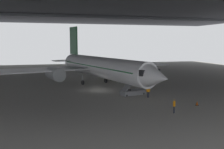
# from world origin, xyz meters

# --- Properties ---
(ground_plane) EXTENTS (110.00, 110.00, 0.00)m
(ground_plane) POSITION_xyz_m (0.00, 0.00, 0.00)
(ground_plane) COLOR gray
(hangar_structure) EXTENTS (121.00, 99.00, 16.67)m
(hangar_structure) POSITION_xyz_m (-0.10, 13.78, 16.04)
(hangar_structure) COLOR #4C4F54
(hangar_structure) RESTS_ON ground_plane
(airplane_main) EXTENTS (35.19, 35.74, 11.35)m
(airplane_main) POSITION_xyz_m (0.81, 4.46, 3.43)
(airplane_main) COLOR white
(airplane_main) RESTS_ON ground_plane
(boarding_stairs) EXTENTS (4.39, 2.42, 4.63)m
(boarding_stairs) POSITION_xyz_m (3.93, -5.10, 0.73)
(boarding_stairs) COLOR slate
(boarding_stairs) RESTS_ON ground_plane
(crew_worker_near_nose) EXTENTS (0.40, 0.44, 1.60)m
(crew_worker_near_nose) POSITION_xyz_m (4.82, -15.99, 0.91)
(crew_worker_near_nose) COLOR #232838
(crew_worker_near_nose) RESTS_ON ground_plane
(crew_worker_by_stairs) EXTENTS (0.55, 0.24, 1.66)m
(crew_worker_by_stairs) POSITION_xyz_m (5.32, -7.61, 0.95)
(crew_worker_by_stairs) COLOR #232838
(crew_worker_by_stairs) RESTS_ON ground_plane
(traffic_cone_orange) EXTENTS (0.36, 0.36, 0.60)m
(traffic_cone_orange) POSITION_xyz_m (9.40, -13.56, 0.29)
(traffic_cone_orange) COLOR black
(traffic_cone_orange) RESTS_ON ground_plane
(baggage_tug) EXTENTS (2.18, 2.50, 0.90)m
(baggage_tug) POSITION_xyz_m (4.50, 10.98, 0.53)
(baggage_tug) COLOR yellow
(baggage_tug) RESTS_ON ground_plane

